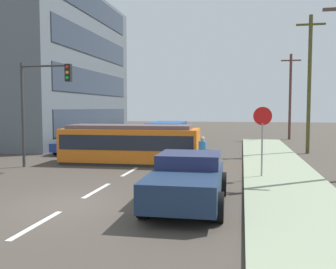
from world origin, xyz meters
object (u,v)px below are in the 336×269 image
pedestrian_crossing (203,152)px  utility_pole_far (290,95)px  utility_pole_mid (309,82)px  parked_sedan_mid (78,143)px  streetcar_tram (131,143)px  parked_sedan_far (111,136)px  pickup_truck_parked (188,179)px  traffic_light_mast (41,94)px  parked_sedan_furthest (140,132)px  stop_sign (262,127)px  city_bus (167,132)px

pedestrian_crossing → utility_pole_far: (6.16, 19.71, 3.24)m
utility_pole_mid → parked_sedan_mid: bearing=-170.7°
streetcar_tram → parked_sedan_far: size_ratio=1.68×
parked_sedan_far → utility_pole_mid: 15.92m
pickup_truck_parked → traffic_light_mast: 10.32m
pickup_truck_parked → utility_pole_far: utility_pole_far is taller
traffic_light_mast → pickup_truck_parked: bearing=-34.9°
utility_pole_mid → streetcar_tram: bearing=-147.5°
streetcar_tram → pickup_truck_parked: 8.98m
parked_sedan_furthest → pedestrian_crossing: bearing=-66.3°
pedestrian_crossing → utility_pole_mid: size_ratio=0.19×
parked_sedan_mid → utility_pole_mid: 15.70m
parked_sedan_far → stop_sign: bearing=-49.4°
city_bus → parked_sedan_mid: size_ratio=1.28×
parked_sedan_far → city_bus: bearing=-4.3°
utility_pole_mid → pickup_truck_parked: bearing=-112.1°
pickup_truck_parked → utility_pole_far: 26.42m
traffic_light_mast → city_bus: bearing=72.1°
parked_sedan_mid → parked_sedan_far: bearing=89.6°
parked_sedan_mid → utility_pole_far: utility_pole_far is taller
parked_sedan_mid → parked_sedan_far: (0.05, 6.27, -0.00)m
city_bus → parked_sedan_mid: city_bus is taller
parked_sedan_mid → traffic_light_mast: bearing=-80.7°
pickup_truck_parked → traffic_light_mast: size_ratio=0.96×
parked_sedan_furthest → stop_sign: (10.81, -19.80, 1.57)m
pickup_truck_parked → parked_sedan_far: bearing=116.6°
parked_sedan_far → traffic_light_mast: (0.97, -12.46, 3.02)m
pedestrian_crossing → parked_sedan_far: (-8.95, 12.35, -0.32)m
parked_sedan_mid → utility_pole_mid: size_ratio=0.51×
pedestrian_crossing → traffic_light_mast: bearing=-179.2°
streetcar_tram → parked_sedan_mid: size_ratio=1.61×
utility_pole_mid → utility_pole_far: size_ratio=1.11×
parked_sedan_far → stop_sign: size_ratio=1.51×
streetcar_tram → city_bus: size_ratio=1.26×
pickup_truck_parked → utility_pole_far: size_ratio=0.63×
utility_pole_mid → utility_pole_far: 11.17m
streetcar_tram → utility_pole_mid: utility_pole_mid is taller
pedestrian_crossing → streetcar_tram: bearing=152.5°
parked_sedan_mid → utility_pole_far: 20.69m
city_bus → parked_sedan_furthest: bearing=121.7°
streetcar_tram → pedestrian_crossing: 4.60m
pickup_truck_parked → traffic_light_mast: traffic_light_mast is taller
parked_sedan_mid → utility_pole_far: size_ratio=0.57×
pedestrian_crossing → parked_sedan_mid: pedestrian_crossing is taller
stop_sign → parked_sedan_far: bearing=130.6°
streetcar_tram → traffic_light_mast: (-3.90, -2.23, 2.57)m
pickup_truck_parked → stop_sign: stop_sign is taller
parked_sedan_far → utility_pole_mid: (14.93, -3.81, 4.01)m
streetcar_tram → parked_sedan_mid: 6.33m
pickup_truck_parked → stop_sign: 5.48m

